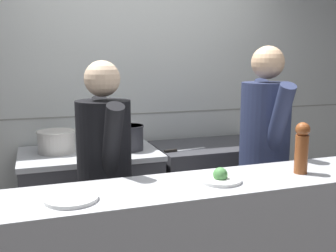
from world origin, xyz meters
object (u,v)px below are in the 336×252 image
at_px(plated_dish_appetiser, 220,178).
at_px(chef_head_cook, 105,179).
at_px(stock_pot, 57,141).
at_px(pepper_mill, 302,147).
at_px(plated_dish_main, 71,199).
at_px(sauce_pot, 129,137).
at_px(chefs_knife, 181,150).
at_px(oven_range, 91,206).
at_px(chef_sous, 264,154).

bearing_deg(plated_dish_appetiser, chef_head_cook, 132.53).
bearing_deg(stock_pot, plated_dish_appetiser, -61.38).
relative_size(stock_pot, pepper_mill, 1.05).
distance_m(plated_dish_main, chef_head_cook, 0.65).
bearing_deg(sauce_pot, pepper_mill, -61.72).
bearing_deg(chefs_knife, chef_head_cook, -140.30).
height_order(oven_range, stock_pot, stock_pot).
xyz_separation_m(stock_pot, pepper_mill, (1.25, -1.38, 0.16)).
height_order(sauce_pot, pepper_mill, pepper_mill).
height_order(plated_dish_appetiser, pepper_mill, pepper_mill).
distance_m(chefs_knife, plated_dish_main, 1.57).
bearing_deg(chefs_knife, oven_range, 169.16).
relative_size(chefs_knife, pepper_mill, 1.30).
bearing_deg(chef_sous, sauce_pot, 150.83).
bearing_deg(oven_range, plated_dish_main, -101.01).
bearing_deg(stock_pot, chef_head_cook, -73.76).
height_order(plated_dish_appetiser, chef_head_cook, chef_head_cook).
height_order(stock_pot, chef_sous, chef_sous).
xyz_separation_m(chef_head_cook, chef_sous, (1.16, 0.03, 0.05)).
distance_m(stock_pot, sauce_pot, 0.57).
relative_size(chefs_knife, chef_sous, 0.22).
height_order(oven_range, pepper_mill, pepper_mill).
distance_m(oven_range, pepper_mill, 1.81).
relative_size(oven_range, stock_pot, 3.56).
distance_m(stock_pot, chefs_knife, 1.01).
bearing_deg(oven_range, plated_dish_appetiser, -69.03).
relative_size(sauce_pot, chef_sous, 0.14).
distance_m(chefs_knife, plated_dish_appetiser, 1.21).
bearing_deg(plated_dish_appetiser, chefs_knife, 78.86).
xyz_separation_m(sauce_pot, chefs_knife, (0.42, -0.09, -0.12)).
height_order(chef_head_cook, chef_sous, chef_sous).
xyz_separation_m(stock_pot, chef_sous, (1.40, -0.78, -0.04)).
xyz_separation_m(oven_range, plated_dish_main, (-0.26, -1.35, 0.56)).
height_order(plated_dish_main, pepper_mill, pepper_mill).
bearing_deg(chef_head_cook, oven_range, 86.64).
bearing_deg(chef_head_cook, chef_sous, -1.18).
bearing_deg(pepper_mill, chefs_knife, 102.71).
bearing_deg(chefs_knife, sauce_pot, 167.71).
xyz_separation_m(stock_pot, plated_dish_main, (-0.02, -1.41, 0.01)).
height_order(oven_range, chef_head_cook, chef_head_cook).
height_order(sauce_pot, plated_dish_main, sauce_pot).
distance_m(plated_dish_main, plated_dish_appetiser, 0.77).
relative_size(plated_dish_appetiser, chef_sous, 0.13).
distance_m(stock_pot, plated_dish_main, 1.41).
bearing_deg(pepper_mill, sauce_pot, 118.28).
relative_size(oven_range, chefs_knife, 2.88).
bearing_deg(oven_range, sauce_pot, -8.91).
bearing_deg(stock_pot, oven_range, -13.09).
height_order(pepper_mill, chef_head_cook, chef_head_cook).
bearing_deg(plated_dish_appetiser, pepper_mill, -0.72).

